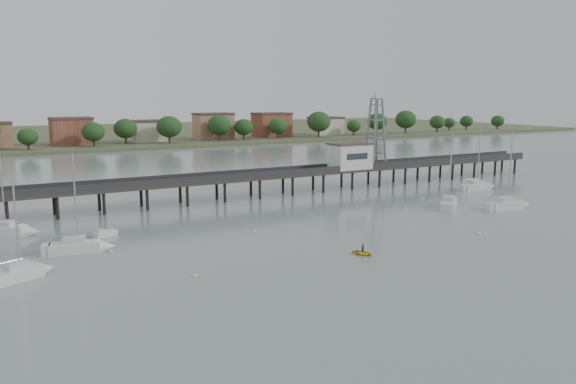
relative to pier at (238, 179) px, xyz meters
name	(u,v)px	position (x,y,z in m)	size (l,w,h in m)	color
ground_plane	(509,302)	(0.00, -60.00, -3.79)	(500.00, 500.00, 0.00)	gray
pier	(238,179)	(0.00, 0.00, 0.00)	(150.00, 5.00, 5.50)	#2D2823
pier_building	(350,156)	(25.00, 0.00, 2.87)	(8.40, 5.40, 5.30)	silver
lattice_tower	(376,133)	(31.50, 0.00, 7.31)	(3.20, 3.20, 15.50)	slate
sailboat_e	(480,186)	(47.22, -14.38, -3.15)	(8.23, 3.28, 13.25)	silver
sailboat_a	(26,272)	(-38.18, -30.46, -3.14)	(6.84, 4.42, 11.10)	silver
sailboat_d	(512,205)	(36.32, -30.85, -3.15)	(8.52, 3.67, 13.62)	silver
sailboat_c	(449,203)	(28.50, -24.33, -3.15)	(7.70, 6.87, 13.28)	silver
sailboat_b	(85,247)	(-30.97, -23.10, -3.15)	(8.01, 3.78, 12.79)	silver
sailboat_f	(12,231)	(-38.12, -9.61, -3.15)	(8.22, 5.95, 13.37)	silver
white_tender	(105,234)	(-27.31, -16.44, -3.42)	(3.40, 2.36, 1.22)	silver
yellow_dinghy	(362,255)	(-2.24, -40.65, -3.79)	(1.94, 0.56, 2.72)	yellow
dinghy_occupant	(362,255)	(-2.24, -40.65, -3.79)	(0.39, 1.07, 0.26)	black
mooring_buoys	(374,225)	(8.42, -29.22, -3.71)	(79.37, 24.36, 0.39)	beige
far_shore	(76,135)	(0.36, 179.58, -2.85)	(500.00, 170.00, 10.40)	#475133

